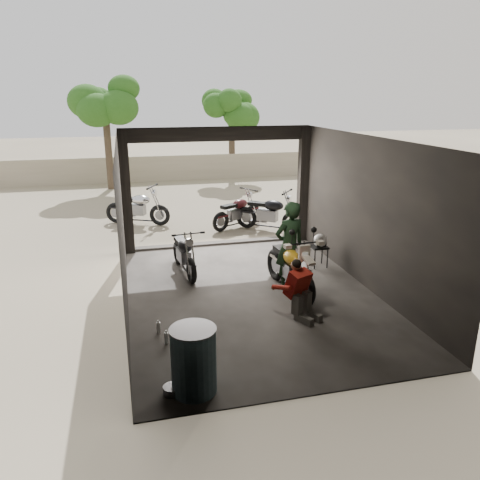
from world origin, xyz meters
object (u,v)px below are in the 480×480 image
left_bike (184,250)px  sign_post (322,172)px  outside_bike_c (269,210)px  rider (289,246)px  outside_bike_b (237,209)px  outside_bike_a (137,205)px  helmet (320,241)px  main_bike (290,263)px  oil_drum (194,361)px  stool (319,249)px  mechanic (302,292)px

left_bike → sign_post: bearing=22.1°
left_bike → outside_bike_c: outside_bike_c is taller
sign_post → rider: bearing=-106.5°
outside_bike_b → rider: (-0.05, -4.92, 0.37)m
outside_bike_c → sign_post: sign_post is taller
outside_bike_a → helmet: bearing=-115.5°
main_bike → helmet: (1.17, 1.17, 0.05)m
left_bike → outside_bike_b: size_ratio=0.96×
oil_drum → sign_post: 8.61m
stool → helmet: 0.24m
outside_bike_b → mechanic: bearing=147.1°
sign_post → main_bike: bearing=-105.9°
oil_drum → mechanic: bearing=37.8°
outside_bike_a → stool: bearing=-115.1°
main_bike → outside_bike_b: (0.10, 5.11, -0.05)m
main_bike → left_bike: bearing=135.3°
stool → main_bike: bearing=-133.9°
outside_bike_c → helmet: (0.21, -3.34, 0.05)m
main_bike → oil_drum: (-2.46, -2.98, -0.15)m
outside_bike_b → helmet: outside_bike_b is taller
left_bike → oil_drum: (-0.46, -4.58, -0.07)m
main_bike → outside_bike_c: bearing=72.0°
rider → sign_post: (2.35, 3.82, 0.88)m
main_bike → rider: rider is taller
rider → mechanic: (-0.24, -1.41, -0.41)m
mechanic → stool: (1.38, 2.46, -0.08)m
rider → sign_post: sign_post is taller
mechanic → left_bike: bearing=97.0°
outside_bike_c → rider: (-0.91, -4.33, 0.32)m
outside_bike_b → sign_post: (2.29, -1.11, 1.26)m
main_bike → oil_drum: main_bike is taller
outside_bike_a → outside_bike_b: outside_bike_a is taller
rider → sign_post: 4.57m
stool → sign_post: sign_post is taller
helmet → outside_bike_c: bearing=68.9°
outside_bike_c → helmet: size_ratio=5.43×
sign_post → outside_bike_b: bearing=169.2°
outside_bike_c → mechanic: outside_bike_c is taller
stool → outside_bike_b: bearing=105.6°
sign_post → outside_bike_c: bearing=175.3°
helmet → sign_post: sign_post is taller
left_bike → rider: rider is taller
left_bike → mechanic: (1.81, -2.83, -0.02)m
outside_bike_b → sign_post: bearing=-146.0°
rider → outside_bike_a: bearing=-77.7°
mechanic → oil_drum: (-2.26, -1.75, -0.05)m
mechanic → sign_post: bearing=38.0°
outside_bike_a → mechanic: (2.70, -7.46, -0.09)m
rider → stool: (1.13, 1.05, -0.50)m
outside_bike_b → mechanic: size_ratio=1.59×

